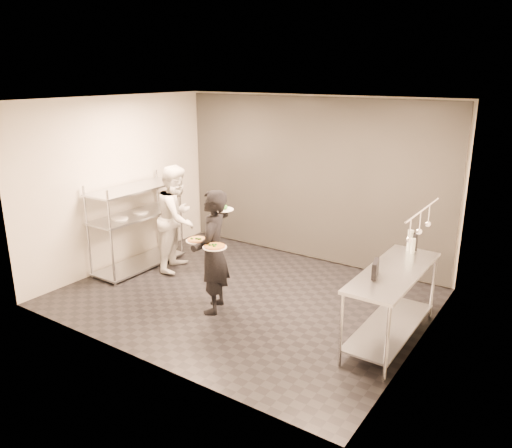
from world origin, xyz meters
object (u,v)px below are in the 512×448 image
Objects in this scene: pos_monitor at (375,269)px; bottle_green at (410,240)px; prep_counter at (392,293)px; pass_rack at (137,223)px; bottle_clear at (413,246)px; waiter at (213,252)px; pizza_plate_near at (197,240)px; pizza_plate_far at (215,246)px; bottle_dark at (415,242)px; salad_plate at (223,208)px; chef at (177,218)px.

pos_monitor is 0.95× the size of bottle_green.
prep_counter is at bearing 55.01° from pos_monitor.
pass_rack reaches higher than bottle_clear.
pizza_plate_near is (-0.13, -0.16, 0.19)m from waiter.
waiter is at bearing -15.10° from pass_rack.
waiter is at bearing 172.95° from pos_monitor.
pizza_plate_far is 2.59m from bottle_dark.
bottle_dark is at bearing 37.40° from pizza_plate_far.
pizza_plate_far is 1.57× the size of bottle_clear.
salad_plate is at bearing 165.85° from pos_monitor.
pizza_plate_near is at bearing -149.40° from bottle_clear.
chef is at bearing 174.96° from prep_counter.
salad_plate is (1.42, -0.62, 0.52)m from chef.
pos_monitor is 1.01m from bottle_clear.
bottle_green is 1.38× the size of bottle_clear.
waiter is 6.54× the size of pos_monitor.
bottle_dark is at bearing 90.80° from prep_counter.
chef reaches higher than pos_monitor.
waiter is at bearing -148.65° from bottle_green.
bottle_green is (3.66, 0.46, 0.19)m from chef.
bottle_dark is at bearing 13.57° from bottle_green.
bottle_green is 0.06m from bottle_dark.
bottle_green is at bearing 32.86° from pizza_plate_near.
salad_plate reaches higher than pizza_plate_near.
pizza_plate_far is 2.54m from bottle_green.
waiter is 5.50× the size of pizza_plate_far.
bottle_green reaches higher than bottle_dark.
bottle_dark is (-0.01, 0.10, 0.02)m from bottle_clear.
salad_plate is at bearing 77.14° from pizza_plate_near.
salad_plate is (-0.24, 0.49, 0.36)m from pizza_plate_far.
bottle_dark is at bearing 96.27° from waiter.
pass_rack is 5.50× the size of salad_plate.
bottle_clear is at bearing 94.26° from waiter.
chef is at bearing 141.59° from pizza_plate_near.
pass_rack is at bearing -169.51° from bottle_green.
prep_counter is 1.04× the size of chef.
bottle_green is (4.26, 0.79, 0.29)m from pass_rack.
bottle_clear is at bearing 9.20° from pass_rack.
chef is 3.69m from bottle_green.
pass_rack is 8.15× the size of bottle_clear.
prep_counter is 7.82× the size of bottle_dark.
waiter is 0.98× the size of chef.
pizza_plate_near is (-2.40, -0.72, 0.42)m from prep_counter.
pizza_plate_near is (1.93, -0.72, 0.27)m from pass_rack.
pizza_plate_near is at bearing -147.55° from bottle_dark.
salad_plate is at bearing 161.96° from waiter.
chef is 7.55× the size of bottle_dark.
bottle_green reaches higher than prep_counter.
bottle_green reaches higher than pizza_plate_far.
bottle_green is at bearing -101.98° from chef.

